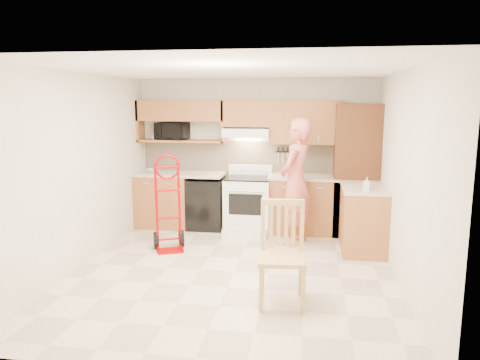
% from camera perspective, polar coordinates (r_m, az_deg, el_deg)
% --- Properties ---
extents(floor, '(4.00, 4.50, 0.02)m').
position_cam_1_polar(floor, '(5.93, -0.75, -11.47)').
color(floor, beige).
rests_on(floor, ground).
extents(ceiling, '(4.00, 4.50, 0.02)m').
position_cam_1_polar(ceiling, '(5.53, -0.81, 13.64)').
color(ceiling, white).
rests_on(ceiling, ground).
extents(wall_back, '(4.00, 0.02, 2.50)m').
position_cam_1_polar(wall_back, '(7.81, 1.96, 3.29)').
color(wall_back, beige).
rests_on(wall_back, ground).
extents(wall_front, '(4.00, 0.02, 2.50)m').
position_cam_1_polar(wall_front, '(3.43, -7.05, -5.41)').
color(wall_front, beige).
rests_on(wall_front, ground).
extents(wall_left, '(0.02, 4.50, 2.50)m').
position_cam_1_polar(wall_left, '(6.24, -19.30, 1.06)').
color(wall_left, beige).
rests_on(wall_left, ground).
extents(wall_right, '(0.02, 4.50, 2.50)m').
position_cam_1_polar(wall_right, '(5.62, 19.87, 0.10)').
color(wall_right, beige).
rests_on(wall_right, ground).
extents(backsplash, '(3.92, 0.03, 0.55)m').
position_cam_1_polar(backsplash, '(7.79, 1.94, 2.90)').
color(backsplash, '#C9B18E').
rests_on(backsplash, wall_back).
extents(lower_cab_left, '(0.90, 0.60, 0.90)m').
position_cam_1_polar(lower_cab_left, '(7.97, -9.48, -2.53)').
color(lower_cab_left, '#A96133').
rests_on(lower_cab_left, ground).
extents(dishwasher, '(0.60, 0.60, 0.85)m').
position_cam_1_polar(dishwasher, '(7.78, -4.21, -2.92)').
color(dishwasher, black).
rests_on(dishwasher, ground).
extents(lower_cab_right, '(1.14, 0.60, 0.90)m').
position_cam_1_polar(lower_cab_right, '(7.58, 7.90, -3.13)').
color(lower_cab_right, '#A96133').
rests_on(lower_cab_right, ground).
extents(countertop_left, '(1.50, 0.63, 0.04)m').
position_cam_1_polar(countertop_left, '(7.80, -7.48, 0.76)').
color(countertop_left, beige).
rests_on(countertop_left, lower_cab_left).
extents(countertop_right, '(1.14, 0.63, 0.04)m').
position_cam_1_polar(countertop_right, '(7.49, 7.98, 0.37)').
color(countertop_right, beige).
rests_on(countertop_right, lower_cab_right).
extents(cab_return_right, '(0.60, 1.00, 0.90)m').
position_cam_1_polar(cab_return_right, '(6.85, 15.10, -4.80)').
color(cab_return_right, '#A96133').
rests_on(cab_return_right, ground).
extents(countertop_return, '(0.63, 1.00, 0.04)m').
position_cam_1_polar(countertop_return, '(6.75, 15.28, -0.94)').
color(countertop_return, beige).
rests_on(countertop_return, cab_return_right).
extents(pantry_tall, '(0.70, 0.60, 2.10)m').
position_cam_1_polar(pantry_tall, '(7.51, 14.27, 1.18)').
color(pantry_tall, '#572B13').
rests_on(pantry_tall, ground).
extents(upper_cab_left, '(1.50, 0.33, 0.34)m').
position_cam_1_polar(upper_cab_left, '(7.83, -7.38, 8.59)').
color(upper_cab_left, '#A96133').
rests_on(upper_cab_left, wall_back).
extents(upper_shelf_mw, '(1.50, 0.33, 0.04)m').
position_cam_1_polar(upper_shelf_mw, '(7.86, -7.30, 4.87)').
color(upper_shelf_mw, '#A96133').
rests_on(upper_shelf_mw, wall_back).
extents(upper_cab_center, '(0.76, 0.33, 0.44)m').
position_cam_1_polar(upper_cab_center, '(7.60, 0.93, 8.33)').
color(upper_cab_center, '#A96133').
rests_on(upper_cab_center, wall_back).
extents(upper_cab_right, '(1.14, 0.33, 0.70)m').
position_cam_1_polar(upper_cab_right, '(7.53, 8.16, 7.15)').
color(upper_cab_right, '#A96133').
rests_on(upper_cab_right, wall_back).
extents(range_hood, '(0.76, 0.46, 0.14)m').
position_cam_1_polar(range_hood, '(7.55, 0.85, 5.97)').
color(range_hood, white).
rests_on(range_hood, wall_back).
extents(knife_strip, '(0.40, 0.05, 0.29)m').
position_cam_1_polar(knife_strip, '(7.71, 5.98, 3.08)').
color(knife_strip, black).
rests_on(knife_strip, backsplash).
extents(microwave, '(0.56, 0.41, 0.29)m').
position_cam_1_polar(microwave, '(7.89, -8.48, 6.07)').
color(microwave, black).
rests_on(microwave, upper_shelf_mw).
extents(range, '(0.73, 0.97, 1.08)m').
position_cam_1_polar(range, '(7.44, 0.94, -2.57)').
color(range, white).
rests_on(range, ground).
extents(person, '(0.66, 0.81, 1.90)m').
position_cam_1_polar(person, '(6.84, 6.97, -0.28)').
color(person, '#D06155').
rests_on(person, ground).
extents(hand_truck, '(0.63, 0.61, 1.26)m').
position_cam_1_polar(hand_truck, '(6.66, -8.92, -3.41)').
color(hand_truck, '#A40004').
rests_on(hand_truck, ground).
extents(dining_chair, '(0.53, 0.57, 1.10)m').
position_cam_1_polar(dining_chair, '(4.89, 5.31, -9.26)').
color(dining_chair, tan).
rests_on(dining_chair, ground).
extents(soap_bottle, '(0.10, 0.10, 0.18)m').
position_cam_1_polar(soap_bottle, '(6.48, 15.58, -0.42)').
color(soap_bottle, white).
rests_on(soap_bottle, countertop_return).
extents(bowl, '(0.25, 0.25, 0.05)m').
position_cam_1_polar(bowl, '(7.94, -10.95, 1.16)').
color(bowl, white).
rests_on(bowl, countertop_left).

